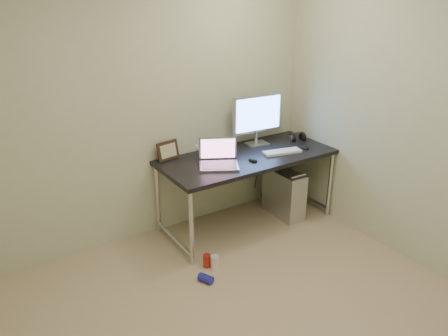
% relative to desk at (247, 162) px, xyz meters
% --- Properties ---
extents(wall_back, '(3.50, 0.02, 2.50)m').
position_rel_desk_xyz_m(wall_back, '(-0.89, 0.38, 0.57)').
color(wall_back, beige).
rests_on(wall_back, ground).
extents(wall_right, '(0.02, 3.50, 2.50)m').
position_rel_desk_xyz_m(wall_right, '(0.86, -1.37, 0.57)').
color(wall_right, beige).
rests_on(wall_right, ground).
extents(desk, '(1.73, 0.76, 0.75)m').
position_rel_desk_xyz_m(desk, '(0.00, 0.00, 0.00)').
color(desk, black).
rests_on(desk, ground).
extents(tower_computer, '(0.22, 0.48, 0.53)m').
position_rel_desk_xyz_m(tower_computer, '(0.44, -0.07, -0.43)').
color(tower_computer, silver).
rests_on(tower_computer, ground).
extents(cable_a, '(0.01, 0.16, 0.69)m').
position_rel_desk_xyz_m(cable_a, '(0.39, 0.33, -0.28)').
color(cable_a, black).
rests_on(cable_a, ground).
extents(cable_b, '(0.02, 0.11, 0.71)m').
position_rel_desk_xyz_m(cable_b, '(0.48, 0.31, -0.30)').
color(cable_b, black).
rests_on(cable_b, ground).
extents(can_red, '(0.08, 0.08, 0.12)m').
position_rel_desk_xyz_m(can_red, '(-0.74, -0.44, -0.62)').
color(can_red, red).
rests_on(can_red, ground).
extents(can_white, '(0.09, 0.09, 0.13)m').
position_rel_desk_xyz_m(can_white, '(-0.69, -0.50, -0.61)').
color(can_white, white).
rests_on(can_white, ground).
extents(can_blue, '(0.12, 0.14, 0.07)m').
position_rel_desk_xyz_m(can_blue, '(-0.86, -0.62, -0.64)').
color(can_blue, '#1F23AD').
rests_on(can_blue, ground).
extents(laptop, '(0.45, 0.42, 0.24)m').
position_rel_desk_xyz_m(laptop, '(-0.37, -0.06, 0.13)').
color(laptop, silver).
rests_on(laptop, desk).
extents(monitor, '(0.56, 0.18, 0.52)m').
position_rel_desk_xyz_m(monitor, '(0.27, 0.21, 0.38)').
color(monitor, silver).
rests_on(monitor, desk).
extents(keyboard, '(0.40, 0.20, 0.02)m').
position_rel_desk_xyz_m(keyboard, '(0.32, -0.13, 0.08)').
color(keyboard, silver).
rests_on(keyboard, desk).
extents(mouse_right, '(0.09, 0.11, 0.03)m').
position_rel_desk_xyz_m(mouse_right, '(0.61, -0.16, 0.09)').
color(mouse_right, black).
rests_on(mouse_right, desk).
extents(mouse_left, '(0.08, 0.11, 0.03)m').
position_rel_desk_xyz_m(mouse_left, '(-0.05, -0.15, 0.09)').
color(mouse_left, black).
rests_on(mouse_left, desk).
extents(headphones, '(0.18, 0.11, 0.11)m').
position_rel_desk_xyz_m(headphones, '(0.71, 0.08, 0.10)').
color(headphones, black).
rests_on(headphones, desk).
extents(picture_frame, '(0.23, 0.10, 0.18)m').
position_rel_desk_xyz_m(picture_frame, '(-0.70, 0.32, 0.16)').
color(picture_frame, black).
rests_on(picture_frame, desk).
extents(webcam, '(0.04, 0.04, 0.11)m').
position_rel_desk_xyz_m(webcam, '(-0.42, 0.25, 0.16)').
color(webcam, silver).
rests_on(webcam, desk).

